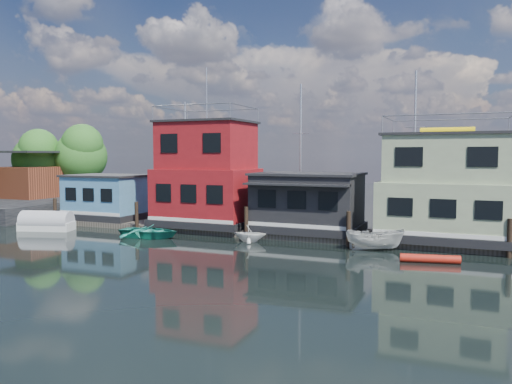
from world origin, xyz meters
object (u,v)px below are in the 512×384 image
at_px(houseboat_red, 207,176).
at_px(dinghy_teal, 149,231).
at_px(houseboat_green, 445,189).
at_px(motorboat, 375,239).
at_px(dinghy_white, 250,233).
at_px(houseboat_dark, 308,202).
at_px(houseboat_blue, 107,197).
at_px(tarp_runabout, 47,223).
at_px(red_kayak, 430,259).

xyz_separation_m(houseboat_red, dinghy_teal, (-1.87, -4.95, -3.67)).
height_order(houseboat_red, houseboat_green, houseboat_red).
distance_m(motorboat, dinghy_white, 8.10).
relative_size(houseboat_dark, motorboat, 2.14).
bearing_deg(houseboat_blue, motorboat, -8.84).
bearing_deg(dinghy_teal, houseboat_red, -25.67).
xyz_separation_m(tarp_runabout, red_kayak, (27.52, -0.67, -0.37)).
height_order(houseboat_blue, houseboat_dark, houseboat_dark).
xyz_separation_m(houseboat_red, houseboat_green, (17.00, 0.00, -0.55)).
relative_size(houseboat_dark, houseboat_green, 0.88).
xyz_separation_m(motorboat, dinghy_white, (-8.10, -0.19, -0.10)).
distance_m(dinghy_teal, tarp_runabout, 9.11).
relative_size(houseboat_red, red_kayak, 3.88).
bearing_deg(dinghy_teal, houseboat_dark, -68.42).
bearing_deg(red_kayak, dinghy_teal, 165.92).
distance_m(dinghy_teal, dinghy_white, 7.15).
bearing_deg(motorboat, houseboat_red, 61.82).
xyz_separation_m(houseboat_dark, houseboat_green, (9.00, 0.02, 1.13)).
bearing_deg(tarp_runabout, motorboat, -12.79).
xyz_separation_m(houseboat_green, motorboat, (-3.73, -3.54, -2.88)).
bearing_deg(houseboat_red, motorboat, -14.94).
relative_size(houseboat_dark, dinghy_teal, 1.76).
xyz_separation_m(houseboat_red, motorboat, (13.27, -3.54, -3.44)).
height_order(houseboat_red, motorboat, houseboat_red).
distance_m(houseboat_red, motorboat, 14.16).
distance_m(houseboat_red, houseboat_green, 17.01).
xyz_separation_m(houseboat_blue, tarp_runabout, (-1.48, -5.20, -1.61)).
relative_size(houseboat_blue, houseboat_dark, 0.86).
bearing_deg(dinghy_white, houseboat_red, 43.05).
bearing_deg(houseboat_dark, houseboat_blue, 179.94).
distance_m(houseboat_dark, tarp_runabout, 19.76).
bearing_deg(houseboat_dark, motorboat, -33.74).
height_order(tarp_runabout, dinghy_white, tarp_runabout).
xyz_separation_m(houseboat_dark, motorboat, (5.27, -3.52, -1.75)).
distance_m(houseboat_red, dinghy_white, 7.29).
bearing_deg(houseboat_green, dinghy_teal, -165.31).
bearing_deg(houseboat_blue, dinghy_teal, -32.96).
xyz_separation_m(houseboat_dark, dinghy_teal, (-9.87, -4.93, -1.98)).
bearing_deg(red_kayak, houseboat_green, 74.33).
bearing_deg(houseboat_green, dinghy_white, -162.48).
distance_m(houseboat_green, motorboat, 5.89).
bearing_deg(dinghy_white, houseboat_blue, 64.58).
relative_size(houseboat_dark, dinghy_white, 3.41).
xyz_separation_m(houseboat_red, tarp_runabout, (-10.98, -5.20, -3.51)).
xyz_separation_m(houseboat_dark, red_kayak, (8.54, -5.85, -2.19)).
bearing_deg(tarp_runabout, red_kayak, -18.11).
xyz_separation_m(tarp_runabout, dinghy_white, (16.15, 1.47, -0.02)).
bearing_deg(motorboat, tarp_runabout, 80.67).
relative_size(houseboat_red, dinghy_teal, 2.82).
bearing_deg(red_kayak, houseboat_blue, 156.09).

